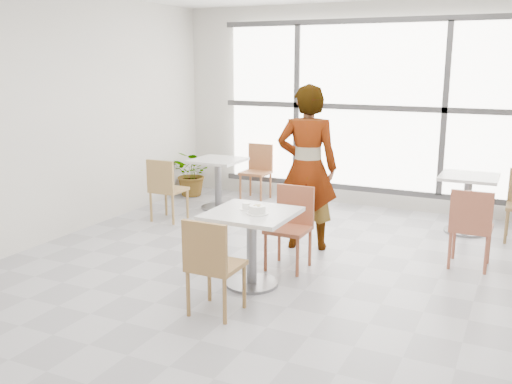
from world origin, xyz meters
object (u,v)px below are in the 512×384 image
at_px(bg_table_right, 467,196).
at_px(bg_chair_right_near, 471,223).
at_px(oatmeal_bowl, 257,210).
at_px(person, 307,168).
at_px(chair_near, 211,261).
at_px(bg_chair_left_far, 258,168).
at_px(coffee_cup, 246,207).
at_px(plant_left, 193,173).
at_px(bg_chair_left_near, 165,186).
at_px(main_table, 252,234).
at_px(chair_far, 291,221).
at_px(bg_table_left, 218,177).

bearing_deg(bg_table_right, bg_chair_right_near, -82.75).
height_order(oatmeal_bowl, person, person).
bearing_deg(chair_near, person, -91.68).
xyz_separation_m(bg_chair_left_far, bg_chair_right_near, (3.40, -1.91, 0.00)).
distance_m(oatmeal_bowl, coffee_cup, 0.19).
relative_size(coffee_cup, plant_left, 0.21).
height_order(bg_chair_left_near, plant_left, bg_chair_left_near).
bearing_deg(oatmeal_bowl, plant_left, 130.80).
xyz_separation_m(bg_table_right, plant_left, (-4.25, 0.22, -0.11)).
height_order(oatmeal_bowl, bg_chair_left_far, bg_chair_left_far).
height_order(main_table, plant_left, main_table).
bearing_deg(bg_chair_left_near, oatmeal_bowl, 143.66).
xyz_separation_m(chair_near, chair_far, (0.14, 1.44, 0.00)).
xyz_separation_m(oatmeal_bowl, bg_table_right, (1.61, 2.84, -0.31)).
bearing_deg(coffee_cup, person, 83.87).
relative_size(coffee_cup, person, 0.08).
distance_m(bg_chair_left_near, plant_left, 1.55).
distance_m(bg_table_left, bg_chair_left_far, 0.88).
relative_size(oatmeal_bowl, plant_left, 0.28).
distance_m(chair_far, coffee_cup, 0.71).
height_order(oatmeal_bowl, bg_chair_left_near, bg_chair_left_near).
distance_m(chair_near, oatmeal_bowl, 0.78).
height_order(chair_far, plant_left, chair_far).
bearing_deg(oatmeal_bowl, coffee_cup, 148.95).
bearing_deg(main_table, person, 87.45).
distance_m(oatmeal_bowl, plant_left, 4.07).
relative_size(person, bg_table_right, 2.55).
xyz_separation_m(bg_table_right, bg_chair_left_near, (-3.77, -1.25, 0.01)).
distance_m(chair_near, person, 2.15).
bearing_deg(plant_left, coffee_cup, -50.10).
bearing_deg(coffee_cup, bg_chair_right_near, 34.92).
xyz_separation_m(chair_near, bg_table_right, (1.70, 3.56, -0.01)).
bearing_deg(plant_left, bg_chair_left_far, 16.79).
xyz_separation_m(oatmeal_bowl, coffee_cup, (-0.17, 0.10, -0.01)).
relative_size(main_table, person, 0.42).
bearing_deg(coffee_cup, chair_far, 70.35).
distance_m(bg_table_right, bg_chair_left_far, 3.27).
relative_size(bg_table_left, plant_left, 1.01).
bearing_deg(bg_table_right, bg_table_left, -174.80).
height_order(chair_near, coffee_cup, chair_near).
bearing_deg(chair_near, bg_table_right, -115.48).
distance_m(chair_near, bg_chair_left_near, 3.10).
relative_size(chair_far, oatmeal_bowl, 4.14).
distance_m(bg_table_right, bg_chair_left_near, 3.97).
xyz_separation_m(coffee_cup, bg_chair_left_near, (-2.00, 1.49, -0.28)).
height_order(main_table, bg_chair_left_far, bg_chair_left_far).
bearing_deg(oatmeal_bowl, chair_far, 85.59).
distance_m(coffee_cup, person, 1.30).
distance_m(main_table, plant_left, 3.95).
height_order(chair_far, bg_chair_left_far, same).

